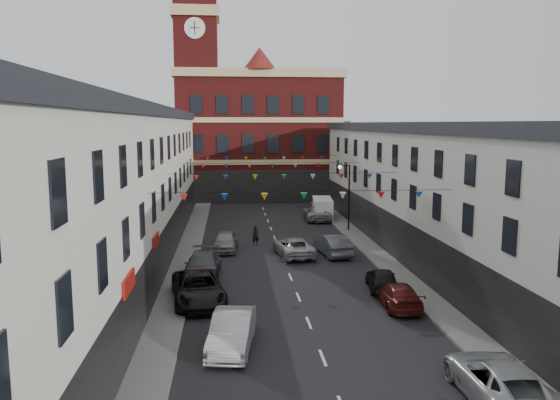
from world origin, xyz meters
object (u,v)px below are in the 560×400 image
object	(u,v)px
car_left_d	(203,265)
white_van	(323,209)
car_right_c	(398,295)
car_right_e	(332,245)
street_lamp	(346,188)
pedestrian	(256,236)
car_left_b	(232,331)
car_right_b	(500,381)
car_left_e	(225,241)
moving_car	(294,247)
car_right_f	(317,213)
car_right_d	(382,279)
car_left_c	(198,288)

from	to	relation	value
car_left_d	white_van	distance (m)	22.97
car_right_c	car_right_e	xyz separation A→B (m)	(-1.29, 11.59, 0.14)
street_lamp	pedestrian	size ratio (longest dim) A/B	3.89
car_left_b	pedestrian	distance (m)	20.10
car_right_b	pedestrian	world-z (taller)	pedestrian
car_right_b	car_left_e	bearing A→B (deg)	-66.45
car_left_d	moving_car	xyz separation A→B (m)	(6.35, 4.83, -0.06)
car_right_b	car_right_f	bearing A→B (deg)	-87.52
car_left_d	car_right_d	size ratio (longest dim) A/B	1.33
car_right_e	pedestrian	world-z (taller)	car_right_e
car_right_d	white_van	bearing A→B (deg)	-84.21
pedestrian	car_left_c	bearing A→B (deg)	-113.21
car_right_d	moving_car	size ratio (longest dim) A/B	0.78
car_right_d	car_right_f	world-z (taller)	car_right_f
car_left_d	street_lamp	bearing A→B (deg)	51.73
car_left_b	pedestrian	world-z (taller)	car_left_b
car_left_d	car_right_b	world-z (taller)	car_right_b
car_left_c	moving_car	xyz separation A→B (m)	(6.35, 9.86, -0.10)
car_right_c	car_left_e	bearing A→B (deg)	-54.51
pedestrian	white_van	bearing A→B (deg)	49.33
car_left_e	white_van	distance (m)	16.28
car_left_c	car_right_b	xyz separation A→B (m)	(11.00, -11.69, -0.03)
street_lamp	car_left_b	distance (m)	26.92
pedestrian	car_right_c	bearing A→B (deg)	-74.19
street_lamp	moving_car	size ratio (longest dim) A/B	1.18
car_right_b	car_right_d	xyz separation A→B (m)	(-0.51, 12.89, -0.10)
car_left_d	pedestrian	bearing A→B (deg)	70.29
car_right_c	car_right_d	world-z (taller)	car_right_d
car_left_b	white_van	xyz separation A→B (m)	(9.32, 31.38, 0.26)
car_left_e	car_right_d	distance (m)	14.18
car_right_f	car_right_b	bearing A→B (deg)	92.68
white_van	car_right_b	bearing A→B (deg)	-84.11
car_left_e	pedestrian	world-z (taller)	pedestrian
car_left_c	car_right_d	world-z (taller)	car_left_c
street_lamp	pedestrian	xyz separation A→B (m)	(-8.28, -4.69, -3.13)
car_left_e	car_right_f	distance (m)	15.29
pedestrian	moving_car	bearing A→B (deg)	-64.41
car_right_f	white_van	world-z (taller)	white_van
car_right_e	moving_car	bearing A→B (deg)	-5.52
car_left_b	moving_car	bearing A→B (deg)	82.12
car_right_f	moving_car	size ratio (longest dim) A/B	1.03
car_left_b	car_right_c	size ratio (longest dim) A/B	1.07
car_right_d	car_right_f	distance (m)	23.22
car_right_e	pedestrian	bearing A→B (deg)	-42.35
moving_car	car_left_b	bearing A→B (deg)	67.50
car_right_b	car_right_f	size ratio (longest dim) A/B	1.06
car_right_b	car_right_c	distance (m)	10.08
car_left_b	car_left_e	bearing A→B (deg)	99.18
car_right_c	car_right_d	xyz separation A→B (m)	(-0.04, 2.82, 0.03)
car_left_e	car_right_d	bearing A→B (deg)	-45.53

